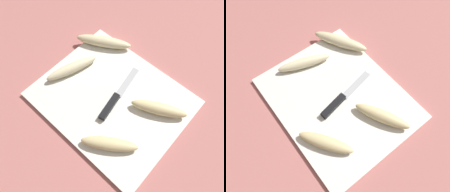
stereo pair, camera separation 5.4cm
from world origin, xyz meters
TOP-DOWN VIEW (x-y plane):
  - ground_plane at (0.00, 0.00)m, footprint 4.00×4.00m
  - cutting_board at (0.00, 0.00)m, footprint 0.45×0.37m
  - knife at (0.01, -0.01)m, footprint 0.06×0.21m
  - banana_ripe_center at (0.13, 0.06)m, footprint 0.17×0.11m
  - banana_cream_curved at (-0.16, 0.14)m, footprint 0.19×0.13m
  - banana_mellow_near at (0.10, -0.12)m, footprint 0.15×0.12m
  - banana_pale_long at (-0.16, -0.01)m, footprint 0.09×0.18m

SIDE VIEW (x-z plane):
  - ground_plane at x=0.00m, z-range 0.00..0.00m
  - cutting_board at x=0.00m, z-range 0.00..0.01m
  - knife at x=0.01m, z-range 0.01..0.03m
  - banana_mellow_near at x=0.10m, z-range 0.01..0.04m
  - banana_pale_long at x=-0.16m, z-range 0.01..0.05m
  - banana_ripe_center at x=0.13m, z-range 0.01..0.05m
  - banana_cream_curved at x=-0.16m, z-range 0.01..0.05m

